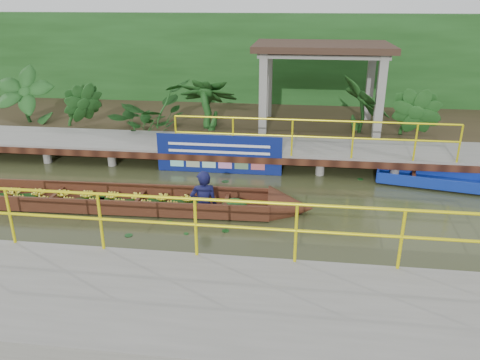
# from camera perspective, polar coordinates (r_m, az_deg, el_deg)

# --- Properties ---
(ground) EXTENTS (80.00, 80.00, 0.00)m
(ground) POSITION_cam_1_polar(r_m,az_deg,el_deg) (10.91, -5.86, -3.63)
(ground) COLOR #2F371B
(ground) RESTS_ON ground
(land_strip) EXTENTS (30.00, 8.00, 0.45)m
(land_strip) POSITION_cam_1_polar(r_m,az_deg,el_deg) (17.82, -0.48, 7.22)
(land_strip) COLOR #2F2817
(land_strip) RESTS_ON ground
(far_dock) EXTENTS (16.00, 2.06, 1.66)m
(far_dock) POSITION_cam_1_polar(r_m,az_deg,el_deg) (13.87, -2.70, 4.12)
(far_dock) COLOR slate
(far_dock) RESTS_ON ground
(near_dock) EXTENTS (18.00, 2.40, 1.73)m
(near_dock) POSITION_cam_1_polar(r_m,az_deg,el_deg) (7.04, -5.61, -16.31)
(near_dock) COLOR slate
(near_dock) RESTS_ON ground
(pavilion) EXTENTS (4.40, 3.00, 3.00)m
(pavilion) POSITION_cam_1_polar(r_m,az_deg,el_deg) (16.02, 9.93, 14.73)
(pavilion) COLOR slate
(pavilion) RESTS_ON ground
(foliage_backdrop) EXTENTS (30.00, 0.80, 4.00)m
(foliage_backdrop) POSITION_cam_1_polar(r_m,az_deg,el_deg) (19.92, 0.51, 13.93)
(foliage_backdrop) COLOR #173E13
(foliage_backdrop) RESTS_ON ground
(vendor_boat) EXTENTS (10.16, 1.36, 2.19)m
(vendor_boat) POSITION_cam_1_polar(r_m,az_deg,el_deg) (11.37, -15.68, -1.97)
(vendor_boat) COLOR #3A1A0F
(vendor_boat) RESTS_ON ground
(moored_blue_boat) EXTENTS (3.30, 1.43, 0.76)m
(moored_blue_boat) POSITION_cam_1_polar(r_m,az_deg,el_deg) (13.27, 25.62, -0.44)
(moored_blue_boat) COLOR navy
(moored_blue_boat) RESTS_ON ground
(blue_banner) EXTENTS (3.48, 0.04, 1.09)m
(blue_banner) POSITION_cam_1_polar(r_m,az_deg,el_deg) (12.93, -2.60, 3.18)
(blue_banner) COLOR navy
(blue_banner) RESTS_ON ground
(tropical_plants) EXTENTS (14.44, 1.44, 1.80)m
(tropical_plants) POSITION_cam_1_polar(r_m,az_deg,el_deg) (15.60, -4.88, 9.34)
(tropical_plants) COLOR #173E13
(tropical_plants) RESTS_ON ground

